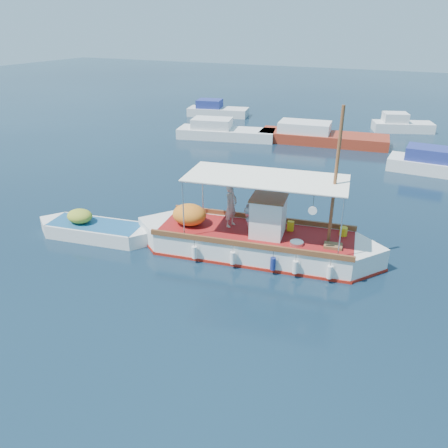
% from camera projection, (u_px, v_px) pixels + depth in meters
% --- Properties ---
extents(ground, '(160.00, 160.00, 0.00)m').
position_uv_depth(ground, '(253.00, 262.00, 17.74)').
color(ground, black).
rests_on(ground, ground).
extents(fishing_caique, '(10.52, 4.00, 6.50)m').
position_uv_depth(fishing_caique, '(253.00, 241.00, 18.25)').
color(fishing_caique, white).
rests_on(fishing_caique, ground).
extents(dinghy, '(5.75, 2.28, 1.42)m').
position_uv_depth(dinghy, '(95.00, 231.00, 19.73)').
color(dinghy, white).
rests_on(dinghy, ground).
extents(bg_boat_nw, '(8.28, 4.13, 1.80)m').
position_uv_depth(bg_boat_nw, '(223.00, 132.00, 36.09)').
color(bg_boat_nw, silver).
rests_on(bg_boat_nw, ground).
extents(bg_boat_n, '(10.23, 3.98, 1.80)m').
position_uv_depth(bg_boat_n, '(319.00, 137.00, 34.72)').
color(bg_boat_n, maroon).
rests_on(bg_boat_n, ground).
extents(bg_boat_ne, '(6.69, 2.48, 1.80)m').
position_uv_depth(bg_boat_ne, '(440.00, 166.00, 27.84)').
color(bg_boat_ne, silver).
rests_on(bg_boat_ne, ground).
extents(bg_boat_far_w, '(6.37, 3.51, 1.80)m').
position_uv_depth(bg_boat_far_w, '(216.00, 111.00, 44.59)').
color(bg_boat_far_w, silver).
rests_on(bg_boat_far_w, ground).
extents(bg_boat_far_n, '(5.39, 3.50, 1.80)m').
position_uv_depth(bg_boat_far_n, '(401.00, 126.00, 38.39)').
color(bg_boat_far_n, silver).
rests_on(bg_boat_far_n, ground).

